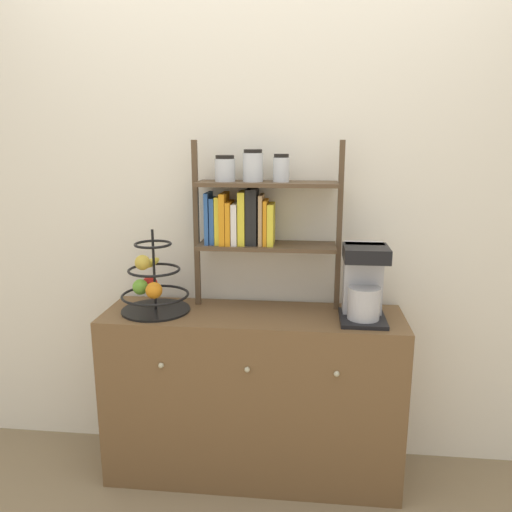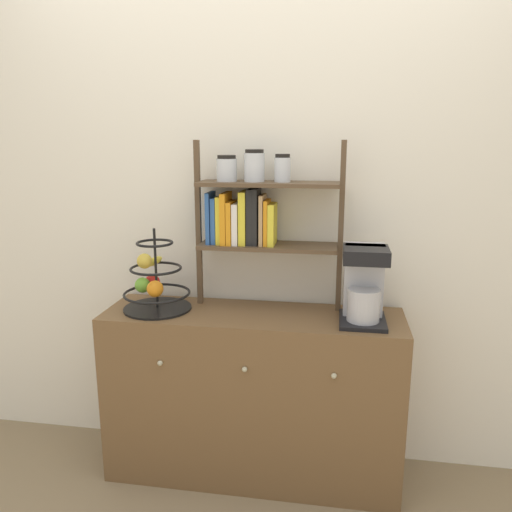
{
  "view_description": "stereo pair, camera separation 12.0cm",
  "coord_description": "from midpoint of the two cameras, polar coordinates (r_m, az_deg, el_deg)",
  "views": [
    {
      "loc": [
        0.25,
        -1.95,
        1.59
      ],
      "look_at": [
        0.02,
        0.2,
        1.09
      ],
      "focal_mm": 35.0,
      "sensor_mm": 36.0,
      "label": 1
    },
    {
      "loc": [
        0.36,
        -1.93,
        1.59
      ],
      "look_at": [
        0.02,
        0.2,
        1.09
      ],
      "focal_mm": 35.0,
      "sensor_mm": 36.0,
      "label": 2
    }
  ],
  "objects": [
    {
      "name": "ground_plane",
      "position": [
        2.52,
        -2.44,
        -25.9
      ],
      "size": [
        12.0,
        12.0,
        0.0
      ],
      "primitive_type": "plane",
      "color": "#847051"
    },
    {
      "name": "wall_back",
      "position": [
        2.41,
        -1.2,
        6.24
      ],
      "size": [
        7.0,
        0.05,
        2.6
      ],
      "primitive_type": "cube",
      "color": "silver",
      "rests_on": "ground_plane"
    },
    {
      "name": "sideboard",
      "position": [
        2.46,
        -1.84,
        -15.61
      ],
      "size": [
        1.37,
        0.41,
        0.82
      ],
      "color": "brown",
      "rests_on": "ground_plane"
    },
    {
      "name": "coffee_maker",
      "position": [
        2.21,
        10.69,
        -3.01
      ],
      "size": [
        0.2,
        0.23,
        0.34
      ],
      "color": "black",
      "rests_on": "sideboard"
    },
    {
      "name": "fruit_stand",
      "position": [
        2.35,
        -13.19,
        -3.31
      ],
      "size": [
        0.31,
        0.31,
        0.38
      ],
      "color": "black",
      "rests_on": "sideboard"
    },
    {
      "name": "shelf_hutch",
      "position": [
        2.29,
        -2.17,
        5.24
      ],
      "size": [
        0.68,
        0.2,
        0.77
      ],
      "color": "brown",
      "rests_on": "sideboard"
    }
  ]
}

